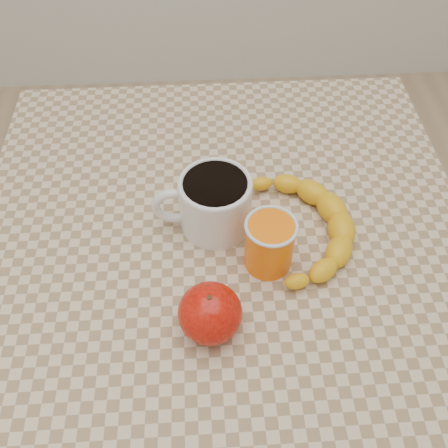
{
  "coord_description": "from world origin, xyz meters",
  "views": [
    {
      "loc": [
        -0.03,
        -0.49,
        1.38
      ],
      "look_at": [
        0.0,
        0.0,
        0.77
      ],
      "focal_mm": 40.0,
      "sensor_mm": 36.0,
      "label": 1
    }
  ],
  "objects": [
    {
      "name": "orange_juice_glass",
      "position": [
        0.06,
        -0.06,
        0.8
      ],
      "size": [
        0.08,
        0.08,
        0.09
      ],
      "color": "orange",
      "rests_on": "table"
    },
    {
      "name": "table",
      "position": [
        0.0,
        0.0,
        0.66
      ],
      "size": [
        0.8,
        0.8,
        0.75
      ],
      "color": "#CAB38F",
      "rests_on": "ground"
    },
    {
      "name": "apple",
      "position": [
        -0.03,
        -0.17,
        0.79
      ],
      "size": [
        0.11,
        0.11,
        0.08
      ],
      "color": "#870704",
      "rests_on": "table"
    },
    {
      "name": "ground",
      "position": [
        0.0,
        0.0,
        0.0
      ],
      "size": [
        3.0,
        3.0,
        0.0
      ],
      "primitive_type": "plane",
      "color": "tan",
      "rests_on": "ground"
    },
    {
      "name": "banana",
      "position": [
        0.13,
        -0.01,
        0.77
      ],
      "size": [
        0.2,
        0.27,
        0.04
      ],
      "primitive_type": null,
      "rotation": [
        0.0,
        0.0,
        -0.02
      ],
      "color": "yellow",
      "rests_on": "table"
    },
    {
      "name": "coffee_mug",
      "position": [
        -0.02,
        0.02,
        0.8
      ],
      "size": [
        0.16,
        0.11,
        0.1
      ],
      "color": "white",
      "rests_on": "table"
    }
  ]
}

